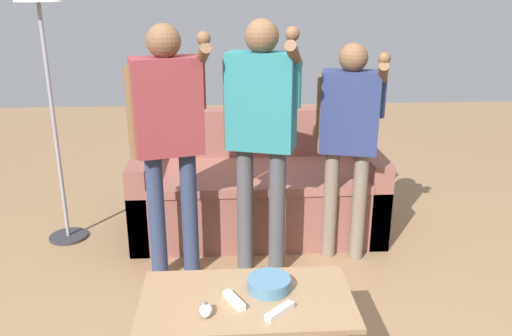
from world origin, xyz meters
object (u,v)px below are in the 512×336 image
at_px(coffee_table, 247,308).
at_px(snack_bowl, 269,284).
at_px(game_remote_wand_near, 280,311).
at_px(floor_lamp, 40,12).
at_px(player_center, 261,121).
at_px(game_remote_wand_far, 234,300).
at_px(player_right, 349,129).
at_px(game_remote_nunchuk, 206,310).
at_px(player_left, 168,126).
at_px(couch, 257,190).

bearing_deg(coffee_table, snack_bowl, 31.31).
relative_size(snack_bowl, game_remote_wand_near, 1.46).
distance_m(floor_lamp, player_center, 1.65).
distance_m(game_remote_wand_near, game_remote_wand_far, 0.22).
bearing_deg(game_remote_wand_near, coffee_table, 135.39).
relative_size(player_right, game_remote_wand_near, 10.50).
relative_size(coffee_table, game_remote_wand_near, 6.99).
height_order(coffee_table, floor_lamp, floor_lamp).
relative_size(coffee_table, player_center, 0.60).
height_order(floor_lamp, player_center, floor_lamp).
distance_m(floor_lamp, game_remote_wand_far, 2.34).
bearing_deg(floor_lamp, game_remote_nunchuk, -56.90).
bearing_deg(game_remote_wand_far, player_right, 57.17).
height_order(game_remote_nunchuk, player_left, player_left).
relative_size(snack_bowl, game_remote_wand_far, 1.35).
height_order(player_left, player_right, player_left).
height_order(couch, game_remote_nunchuk, couch).
bearing_deg(couch, game_remote_wand_far, -96.87).
xyz_separation_m(player_left, player_center, (0.56, 0.03, 0.01)).
distance_m(floor_lamp, player_left, 1.22).
relative_size(player_center, game_remote_wand_near, 11.59).
distance_m(player_left, player_right, 1.16).
bearing_deg(game_remote_wand_far, player_center, 79.50).
xyz_separation_m(couch, game_remote_wand_far, (-0.21, -1.73, 0.14)).
xyz_separation_m(game_remote_nunchuk, player_center, (0.32, 1.14, 0.56)).
distance_m(couch, game_remote_wand_near, 1.83).
relative_size(snack_bowl, player_center, 0.13).
relative_size(player_center, player_right, 1.10).
bearing_deg(coffee_table, player_center, 82.30).
relative_size(game_remote_wand_near, game_remote_wand_far, 0.92).
bearing_deg(game_remote_wand_near, snack_bowl, 98.22).
relative_size(couch, game_remote_wand_near, 13.09).
relative_size(game_remote_nunchuk, player_center, 0.05).
distance_m(snack_bowl, game_remote_wand_far, 0.20).
distance_m(player_right, game_remote_wand_near, 1.50).
relative_size(couch, snack_bowl, 8.96).
height_order(floor_lamp, game_remote_wand_far, floor_lamp).
xyz_separation_m(couch, game_remote_wand_near, (-0.01, -1.83, 0.14)).
bearing_deg(player_right, game_remote_nunchuk, -125.03).
height_order(snack_bowl, player_right, player_right).
height_order(coffee_table, game_remote_nunchuk, game_remote_nunchuk).
bearing_deg(player_right, player_left, -170.94).
xyz_separation_m(player_right, game_remote_wand_far, (-0.78, -1.20, -0.47)).
bearing_deg(snack_bowl, game_remote_wand_near, -81.78).
xyz_separation_m(coffee_table, floor_lamp, (-1.28, 1.57, 1.26)).
bearing_deg(game_remote_nunchuk, player_left, 102.28).
distance_m(coffee_table, snack_bowl, 0.15).
height_order(coffee_table, game_remote_wand_far, game_remote_wand_far).
bearing_deg(player_center, coffee_table, -97.70).
relative_size(coffee_table, player_left, 0.61).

